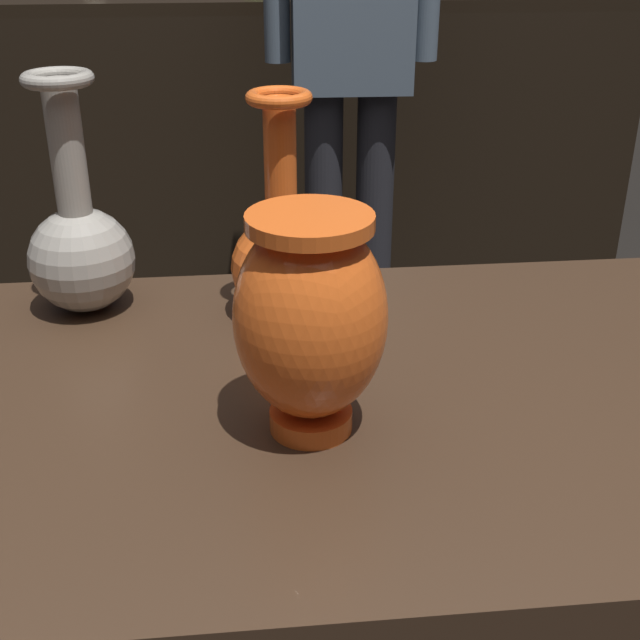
% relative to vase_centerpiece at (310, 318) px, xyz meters
% --- Properties ---
extents(back_display_shelf, '(2.60, 0.40, 0.99)m').
position_rel_vase_centerpiece_xyz_m(back_display_shelf, '(0.02, 2.27, -0.43)').
color(back_display_shelf, black).
rests_on(back_display_shelf, ground_plane).
extents(vase_centerpiece, '(0.14, 0.14, 0.22)m').
position_rel_vase_centerpiece_xyz_m(vase_centerpiece, '(0.00, 0.00, 0.00)').
color(vase_centerpiece, '#E55B1E').
rests_on(vase_centerpiece, display_plinth).
extents(vase_left_accent, '(0.13, 0.13, 0.27)m').
position_rel_vase_centerpiece_xyz_m(vase_left_accent, '(-0.01, 0.26, -0.04)').
color(vase_left_accent, '#E55B1E').
rests_on(vase_left_accent, display_plinth).
extents(vase_right_accent, '(0.13, 0.13, 0.29)m').
position_rel_vase_centerpiece_xyz_m(vase_right_accent, '(-0.26, 0.30, -0.03)').
color(vase_right_accent, gray).
rests_on(vase_right_accent, display_plinth).
extents(visitor_center_back, '(0.47, 0.19, 1.62)m').
position_rel_vase_centerpiece_xyz_m(visitor_center_back, '(0.26, 1.65, 0.03)').
color(visitor_center_back, '#232328').
rests_on(visitor_center_back, ground_plane).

